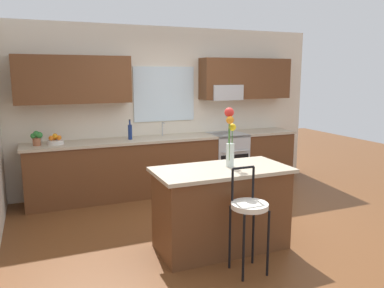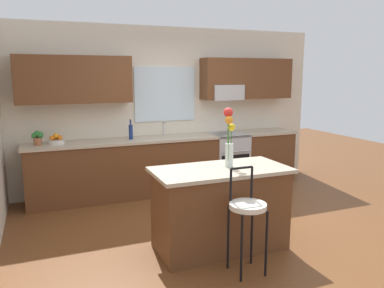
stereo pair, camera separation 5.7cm
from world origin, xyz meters
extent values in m
plane|color=brown|center=(0.00, 0.00, 0.00)|extent=(14.00, 14.00, 0.00)
cube|color=beige|center=(0.00, 2.06, 1.35)|extent=(5.60, 0.12, 2.70)
cube|color=brown|center=(-1.46, 1.83, 1.85)|extent=(1.67, 0.34, 0.70)
cube|color=brown|center=(1.46, 1.83, 1.85)|extent=(1.67, 0.34, 0.70)
cube|color=silver|center=(0.00, 1.99, 1.60)|extent=(1.05, 0.03, 0.90)
cube|color=#B7BABC|center=(1.03, 1.80, 1.62)|extent=(0.56, 0.36, 0.26)
cube|color=brown|center=(0.00, 1.70, 0.44)|extent=(4.50, 0.60, 0.88)
cube|color=#BCAD93|center=(0.00, 1.70, 0.90)|extent=(4.56, 0.64, 0.04)
cube|color=#B7BABC|center=(-0.08, 1.70, 0.85)|extent=(0.54, 0.38, 0.11)
cylinder|color=#B7BABC|center=(-0.08, 1.86, 1.03)|extent=(0.02, 0.02, 0.22)
cylinder|color=#B7BABC|center=(-0.08, 1.80, 1.14)|extent=(0.02, 0.12, 0.02)
cube|color=#B7BABC|center=(1.03, 1.68, 0.46)|extent=(0.60, 0.60, 0.92)
cube|color=black|center=(1.03, 1.38, 0.40)|extent=(0.52, 0.02, 0.40)
cylinder|color=#B7BABC|center=(1.03, 1.35, 0.66)|extent=(0.50, 0.02, 0.02)
cube|color=brown|center=(-0.19, -0.53, 0.44)|extent=(1.41, 0.67, 0.88)
cube|color=#BCAD93|center=(-0.19, -0.53, 0.90)|extent=(1.49, 0.75, 0.04)
cylinder|color=black|center=(-0.32, -1.25, 0.33)|extent=(0.02, 0.02, 0.66)
cylinder|color=black|center=(-0.05, -1.25, 0.33)|extent=(0.02, 0.02, 0.66)
cylinder|color=black|center=(-0.32, -0.98, 0.33)|extent=(0.02, 0.02, 0.66)
cylinder|color=black|center=(-0.05, -0.98, 0.33)|extent=(0.02, 0.02, 0.66)
cylinder|color=silver|center=(-0.19, -1.12, 0.69)|extent=(0.36, 0.36, 0.05)
cylinder|color=black|center=(-0.31, -0.98, 0.87)|extent=(0.02, 0.02, 0.32)
cylinder|color=black|center=(-0.07, -0.98, 0.87)|extent=(0.02, 0.02, 0.32)
cylinder|color=black|center=(-0.19, -0.98, 1.03)|extent=(0.23, 0.02, 0.02)
cylinder|color=silver|center=(-0.07, -0.49, 1.05)|extent=(0.09, 0.09, 0.26)
cylinder|color=#3D722D|center=(-0.05, -0.48, 1.18)|extent=(0.01, 0.01, 0.36)
sphere|color=yellow|center=(-0.05, -0.48, 1.36)|extent=(0.08, 0.08, 0.08)
cylinder|color=#3D722D|center=(-0.08, -0.47, 1.26)|extent=(0.01, 0.01, 0.52)
sphere|color=red|center=(-0.08, -0.47, 1.52)|extent=(0.10, 0.10, 0.10)
cylinder|color=#3D722D|center=(-0.10, -0.52, 1.22)|extent=(0.01, 0.01, 0.45)
sphere|color=orange|center=(-0.10, -0.52, 1.44)|extent=(0.08, 0.08, 0.08)
cylinder|color=silver|center=(-1.78, 1.70, 0.95)|extent=(0.24, 0.24, 0.06)
sphere|color=orange|center=(-1.73, 1.70, 1.01)|extent=(0.07, 0.07, 0.07)
sphere|color=orange|center=(-1.78, 1.75, 1.01)|extent=(0.08, 0.08, 0.08)
sphere|color=orange|center=(-1.83, 1.70, 1.01)|extent=(0.07, 0.07, 0.07)
sphere|color=orange|center=(-1.78, 1.70, 1.04)|extent=(0.07, 0.07, 0.07)
cylinder|color=navy|center=(-0.67, 1.70, 1.04)|extent=(0.06, 0.06, 0.23)
cylinder|color=navy|center=(-0.67, 1.70, 1.19)|extent=(0.03, 0.03, 0.07)
cylinder|color=black|center=(-0.67, 1.70, 1.23)|extent=(0.03, 0.03, 0.02)
cylinder|color=#9E5B3D|center=(-2.03, 1.70, 0.98)|extent=(0.11, 0.11, 0.11)
sphere|color=#2D7A33|center=(-2.03, 1.70, 1.09)|extent=(0.09, 0.09, 0.09)
sphere|color=#2D7A33|center=(-2.07, 1.71, 1.06)|extent=(0.08, 0.08, 0.08)
sphere|color=#2D7A33|center=(-1.99, 1.69, 1.07)|extent=(0.09, 0.09, 0.09)
camera|label=1|loc=(-2.05, -4.15, 1.93)|focal=35.83mm
camera|label=2|loc=(-2.00, -4.17, 1.93)|focal=35.83mm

